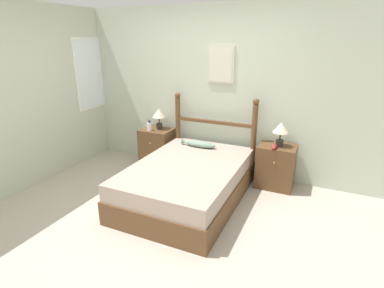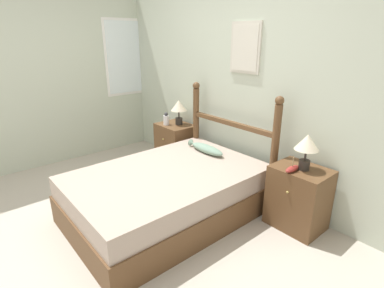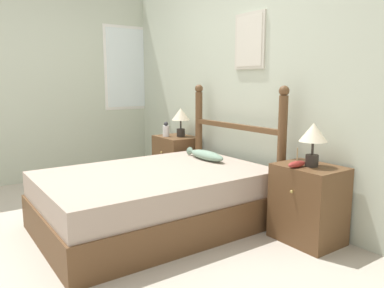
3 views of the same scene
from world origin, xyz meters
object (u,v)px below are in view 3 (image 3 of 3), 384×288
(nightstand_left, at_px, (176,161))
(bed, at_px, (155,199))
(table_lamp_left, at_px, (181,116))
(fish_pillow, at_px, (206,155))
(nightstand_right, at_px, (308,204))
(model_boat, at_px, (297,164))
(table_lamp_right, at_px, (313,136))
(bottle, at_px, (166,130))

(nightstand_left, bearing_deg, bed, -41.13)
(table_lamp_left, relative_size, fish_pillow, 0.63)
(nightstand_right, height_order, model_boat, model_boat)
(nightstand_right, xyz_separation_m, model_boat, (-0.03, -0.13, 0.34))
(nightstand_left, relative_size, model_boat, 3.33)
(bed, xyz_separation_m, table_lamp_right, (1.01, 0.86, 0.62))
(model_boat, height_order, fish_pillow, model_boat)
(table_lamp_right, bearing_deg, bottle, -177.42)
(table_lamp_left, distance_m, model_boat, 1.95)
(fish_pillow, bearing_deg, nightstand_left, 167.13)
(table_lamp_left, height_order, model_boat, table_lamp_left)
(bed, relative_size, bottle, 10.93)
(nightstand_left, distance_m, fish_pillow, 0.92)
(table_lamp_left, bearing_deg, model_boat, -5.26)
(bed, distance_m, nightstand_right, 1.32)
(bed, bearing_deg, nightstand_right, 41.13)
(table_lamp_right, distance_m, bottle, 2.08)
(model_boat, bearing_deg, bottle, 179.23)
(table_lamp_right, relative_size, fish_pillow, 0.63)
(table_lamp_right, xyz_separation_m, fish_pillow, (-1.14, -0.19, -0.32))
(bed, height_order, table_lamp_left, table_lamp_left)
(model_boat, distance_m, fish_pillow, 1.10)
(bottle, bearing_deg, table_lamp_right, 2.58)
(nightstand_left, bearing_deg, table_lamp_right, -0.22)
(nightstand_left, xyz_separation_m, model_boat, (1.96, -0.13, 0.34))
(bottle, distance_m, model_boat, 2.03)
(table_lamp_right, xyz_separation_m, model_boat, (-0.05, -0.12, -0.22))
(table_lamp_right, bearing_deg, nightstand_right, 157.53)
(nightstand_right, bearing_deg, fish_pillow, -170.02)
(bed, height_order, nightstand_right, nightstand_right)
(nightstand_left, distance_m, model_boat, 1.99)
(nightstand_right, xyz_separation_m, fish_pillow, (-1.12, -0.20, 0.24))
(bed, distance_m, table_lamp_left, 1.47)
(table_lamp_right, distance_m, fish_pillow, 1.20)
(table_lamp_right, height_order, bottle, table_lamp_right)
(nightstand_left, height_order, bottle, bottle)
(nightstand_left, height_order, nightstand_right, same)
(table_lamp_left, bearing_deg, nightstand_left, -121.10)
(model_boat, bearing_deg, bed, -142.54)
(nightstand_left, bearing_deg, model_boat, -3.76)
(bottle, bearing_deg, fish_pillow, -5.87)
(model_boat, bearing_deg, nightstand_right, 77.24)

